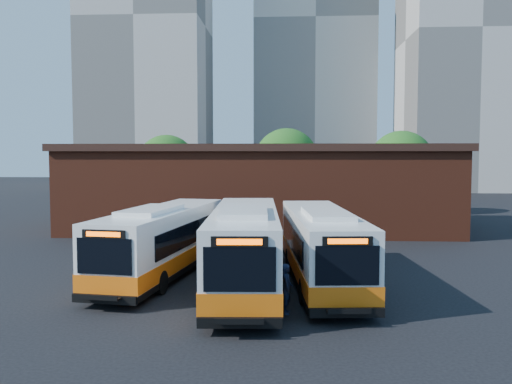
# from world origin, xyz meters

# --- Properties ---
(ground) EXTENTS (220.00, 220.00, 0.00)m
(ground) POSITION_xyz_m (0.00, 0.00, 0.00)
(ground) COLOR black
(bus_midwest) EXTENTS (4.16, 12.45, 3.34)m
(bus_midwest) POSITION_xyz_m (-3.72, 3.14, 1.52)
(bus_midwest) COLOR white
(bus_midwest) RESTS_ON ground
(bus_mideast) EXTENTS (3.34, 13.18, 3.56)m
(bus_mideast) POSITION_xyz_m (0.30, 1.03, 1.62)
(bus_mideast) COLOR white
(bus_mideast) RESTS_ON ground
(bus_east) EXTENTS (3.52, 12.48, 3.36)m
(bus_east) POSITION_xyz_m (3.60, 2.03, 1.53)
(bus_east) COLOR white
(bus_east) RESTS_ON ground
(transit_worker) EXTENTS (0.44, 0.66, 1.80)m
(transit_worker) POSITION_xyz_m (2.07, -2.61, 0.90)
(transit_worker) COLOR #121A34
(transit_worker) RESTS_ON ground
(depot_building) EXTENTS (28.60, 12.60, 6.40)m
(depot_building) POSITION_xyz_m (0.00, 20.00, 3.26)
(depot_building) COLOR maroon
(depot_building) RESTS_ON ground
(tree_west) EXTENTS (6.00, 6.00, 7.65)m
(tree_west) POSITION_xyz_m (-10.00, 32.00, 4.64)
(tree_west) COLOR #382314
(tree_west) RESTS_ON ground
(tree_mid) EXTENTS (6.56, 6.56, 8.36)m
(tree_mid) POSITION_xyz_m (2.00, 34.00, 5.08)
(tree_mid) COLOR #382314
(tree_mid) RESTS_ON ground
(tree_east) EXTENTS (6.24, 6.24, 7.96)m
(tree_east) POSITION_xyz_m (13.00, 31.00, 4.83)
(tree_east) COLOR #382314
(tree_east) RESTS_ON ground
(tower_left) EXTENTS (20.00, 18.00, 56.20)m
(tower_left) POSITION_xyz_m (-22.00, 72.00, 27.84)
(tower_left) COLOR beige
(tower_left) RESTS_ON ground
(tower_center) EXTENTS (22.00, 20.00, 61.20)m
(tower_center) POSITION_xyz_m (7.00, 86.00, 30.34)
(tower_center) COLOR beige
(tower_center) RESTS_ON ground
(tower_right) EXTENTS (18.00, 18.00, 49.20)m
(tower_right) POSITION_xyz_m (30.00, 68.00, 24.34)
(tower_right) COLOR beige
(tower_right) RESTS_ON ground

